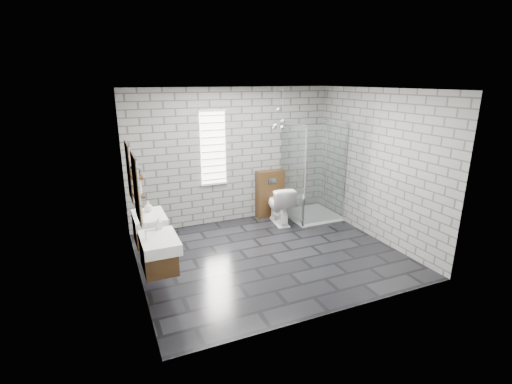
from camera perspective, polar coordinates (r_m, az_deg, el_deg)
floor at (r=6.36m, az=2.13°, el=-9.64°), size 4.20×3.60×0.02m
ceiling at (r=5.69m, az=2.44°, el=15.66°), size 4.20×3.60×0.02m
wall_back at (r=7.51m, az=-3.70°, el=5.51°), size 4.20×0.02×2.70m
wall_front at (r=4.39m, az=12.51°, el=-3.25°), size 4.20×0.02×2.70m
wall_left at (r=5.35m, az=-18.57°, el=-0.09°), size 0.02×3.60×2.70m
wall_right at (r=7.03m, az=18.03°, el=3.91°), size 0.02×3.60×2.70m
vanity_left at (r=5.09m, az=-15.10°, el=-7.80°), size 0.47×0.70×1.57m
vanity_right at (r=5.96m, az=-16.49°, el=-4.21°), size 0.47×0.70×1.57m
shelf_lower at (r=5.32m, az=-17.63°, el=-0.44°), size 0.14×0.30×0.03m
shelf_upper at (r=5.25m, az=-17.88°, el=2.27°), size 0.14×0.30×0.03m
window at (r=7.33m, az=-6.62°, el=6.73°), size 0.56×0.05×1.48m
cistern_panel at (r=7.92m, az=2.14°, el=-0.21°), size 0.60×0.20×1.00m
flush_plate at (r=7.75m, az=2.49°, el=1.70°), size 0.18×0.01×0.12m
shower_enclosure at (r=7.81m, az=8.42°, el=-0.62°), size 1.00×1.00×2.03m
pendant_cluster at (r=7.32m, az=3.46°, el=10.77°), size 0.29×0.20×0.80m
toilet at (r=7.56m, az=3.62°, el=-1.94°), size 0.53×0.82×0.78m
soap_bottle_a at (r=5.30m, az=-14.75°, el=-4.68°), size 0.09×0.09×0.17m
soap_bottle_b at (r=6.04m, az=-16.26°, el=-2.14°), size 0.17×0.17×0.17m
soap_bottle_c at (r=5.27m, az=-17.64°, el=0.88°), size 0.11×0.11×0.23m
vase at (r=5.32m, az=-17.95°, el=3.30°), size 0.14×0.14×0.12m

